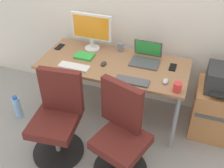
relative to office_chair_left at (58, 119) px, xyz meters
name	(u,v)px	position (x,y,z in m)	size (l,w,h in m)	color
ground_plane	(113,112)	(0.34, 0.72, -0.42)	(5.28, 5.28, 0.00)	gray
desk	(113,68)	(0.34, 0.72, 0.25)	(1.64, 0.73, 0.74)	#996B47
office_chair_left	(58,119)	(0.00, 0.00, 0.00)	(0.54, 0.54, 0.94)	black
office_chair_right	(121,136)	(0.67, 0.00, 0.00)	(0.56, 0.56, 0.94)	black
side_cabinet	(216,111)	(1.51, 0.81, -0.12)	(0.50, 0.49, 0.60)	#B77542
water_bottle_on_floor	(17,107)	(-0.74, 0.27, -0.28)	(0.09, 0.09, 0.31)	#8CBFF2
desktop_monitor	(91,29)	(-0.01, 0.95, 0.56)	(0.48, 0.18, 0.43)	silver
open_laptop	(146,57)	(0.67, 0.87, 0.37)	(0.31, 0.28, 0.22)	#4C4C51
keyboard_by_monitor	(74,67)	(-0.03, 0.49, 0.32)	(0.34, 0.12, 0.02)	silver
keyboard_by_laptop	(132,81)	(0.63, 0.45, 0.32)	(0.34, 0.12, 0.02)	#515156
mouse_by_monitor	(165,81)	(0.94, 0.54, 0.33)	(0.06, 0.10, 0.03)	#B7B7B7
mouse_by_laptop	(104,64)	(0.25, 0.65, 0.33)	(0.06, 0.10, 0.03)	#2D2D2D
coffee_mug	(177,87)	(1.07, 0.44, 0.36)	(0.08, 0.08, 0.09)	red
pen_cup	(121,47)	(0.33, 1.00, 0.36)	(0.07, 0.07, 0.10)	slate
phone_near_monitor	(173,67)	(0.97, 0.84, 0.32)	(0.07, 0.14, 0.01)	black
phone_near_laptop	(60,47)	(-0.39, 0.84, 0.32)	(0.07, 0.14, 0.01)	black
notebook	(84,56)	(-0.02, 0.73, 0.32)	(0.21, 0.15, 0.03)	green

